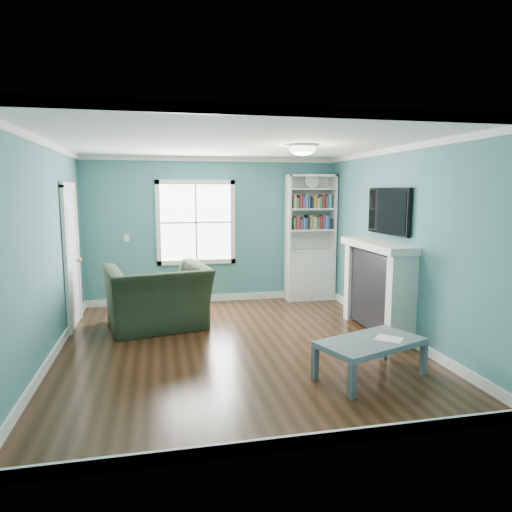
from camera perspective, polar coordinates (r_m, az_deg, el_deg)
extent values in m
plane|color=black|center=(6.08, -2.45, -11.12)|extent=(5.00, 5.00, 0.00)
plane|color=#3F757C|center=(8.25, -5.42, 3.19)|extent=(4.50, 0.00, 4.50)
plane|color=#3F757C|center=(3.38, 4.55, -3.96)|extent=(4.50, 0.00, 4.50)
plane|color=#3F757C|center=(5.86, -24.80, 0.45)|extent=(0.00, 5.00, 5.00)
plane|color=#3F757C|center=(6.54, 17.30, 1.57)|extent=(0.00, 5.00, 5.00)
plane|color=white|center=(5.77, -2.61, 14.03)|extent=(5.00, 5.00, 0.00)
cube|color=white|center=(8.43, -5.29, -5.24)|extent=(4.50, 0.03, 0.12)
cube|color=white|center=(3.85, 4.25, -22.28)|extent=(4.50, 0.03, 0.12)
cube|color=white|center=(6.13, -23.96, -11.11)|extent=(0.03, 5.00, 0.12)
cube|color=white|center=(6.78, 16.74, -8.89)|extent=(0.03, 5.00, 0.12)
cube|color=white|center=(8.22, -5.52, 11.97)|extent=(4.50, 0.04, 0.08)
cube|color=white|center=(3.37, 4.70, 17.56)|extent=(4.50, 0.04, 0.08)
cube|color=white|center=(5.83, -25.35, 12.82)|extent=(0.04, 5.00, 0.08)
cube|color=white|center=(6.52, 17.62, 12.64)|extent=(0.04, 5.00, 0.08)
cube|color=white|center=(8.20, -7.51, 4.18)|extent=(1.24, 0.01, 1.34)
cube|color=white|center=(8.16, -12.14, 4.05)|extent=(0.08, 0.06, 1.50)
cube|color=white|center=(8.27, -2.93, 4.27)|extent=(0.08, 0.06, 1.50)
cube|color=white|center=(8.27, -7.41, -0.74)|extent=(1.40, 0.06, 0.08)
cube|color=white|center=(8.17, -7.60, 9.15)|extent=(1.40, 0.06, 0.08)
cube|color=white|center=(8.19, -7.51, 4.18)|extent=(1.24, 0.03, 0.03)
cube|color=white|center=(8.19, -7.51, 4.18)|extent=(0.03, 0.03, 1.34)
cube|color=silver|center=(8.55, 6.69, -2.40)|extent=(0.90, 0.35, 0.90)
cube|color=silver|center=(8.29, 4.00, 5.31)|extent=(0.04, 0.35, 1.40)
cube|color=silver|center=(8.57, 9.56, 5.31)|extent=(0.04, 0.35, 1.40)
cube|color=silver|center=(8.58, 6.46, 5.37)|extent=(0.90, 0.02, 1.40)
cube|color=silver|center=(8.42, 6.90, 9.95)|extent=(0.90, 0.35, 0.04)
cube|color=silver|center=(8.48, 6.74, 0.72)|extent=(0.84, 0.33, 0.03)
cube|color=silver|center=(8.44, 6.79, 3.28)|extent=(0.84, 0.33, 0.03)
cube|color=silver|center=(8.42, 6.83, 5.86)|extent=(0.84, 0.33, 0.03)
cube|color=silver|center=(8.41, 6.87, 8.31)|extent=(0.84, 0.33, 0.03)
cube|color=#33723F|center=(8.41, 6.85, 4.12)|extent=(0.70, 0.25, 0.22)
cube|color=maroon|center=(8.40, 6.89, 6.71)|extent=(0.70, 0.25, 0.22)
cylinder|color=beige|center=(8.37, 7.00, 9.30)|extent=(0.26, 0.06, 0.26)
cube|color=black|center=(6.75, 15.03, -4.16)|extent=(0.30, 1.20, 1.10)
cube|color=black|center=(6.79, 14.82, -5.82)|extent=(0.22, 0.65, 0.70)
cube|color=silver|center=(6.17, 17.69, -5.43)|extent=(0.36, 0.16, 1.20)
cube|color=silver|center=(7.34, 12.52, -3.11)|extent=(0.36, 0.16, 1.20)
cube|color=silver|center=(6.63, 14.93, 1.31)|extent=(0.44, 1.58, 0.10)
cube|color=black|center=(6.66, 16.23, 5.40)|extent=(0.06, 1.10, 0.65)
cube|color=silver|center=(7.25, -22.08, -0.25)|extent=(0.04, 0.80, 2.05)
cube|color=white|center=(6.81, -22.64, -0.78)|extent=(0.05, 0.08, 2.13)
cube|color=white|center=(7.68, -21.44, 0.24)|extent=(0.05, 0.08, 2.13)
cube|color=white|center=(7.18, -22.46, 8.20)|extent=(0.05, 0.98, 0.08)
sphere|color=#BF8C3F|center=(7.54, -21.21, -0.47)|extent=(0.07, 0.07, 0.07)
ellipsoid|color=white|center=(6.08, 5.86, 13.13)|extent=(0.34, 0.34, 0.15)
cylinder|color=white|center=(6.08, 5.86, 13.56)|extent=(0.38, 0.38, 0.03)
cube|color=white|center=(8.21, -15.86, 2.19)|extent=(0.08, 0.01, 0.12)
imported|color=#212E1C|center=(6.86, -12.25, -3.72)|extent=(1.57, 1.18, 1.24)
cube|color=#4B525B|center=(4.69, 11.94, -15.05)|extent=(0.08, 0.08, 0.35)
cube|color=#4B525B|center=(5.45, 20.20, -12.01)|extent=(0.08, 0.08, 0.35)
cube|color=#4B525B|center=(5.07, 7.39, -13.12)|extent=(0.08, 0.08, 0.35)
cube|color=#4B525B|center=(5.78, 15.72, -10.65)|extent=(0.08, 0.08, 0.35)
cube|color=slate|center=(5.16, 14.12, -10.47)|extent=(1.28, 0.98, 0.06)
cube|color=white|center=(5.23, 16.28, -9.89)|extent=(0.36, 0.35, 0.00)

